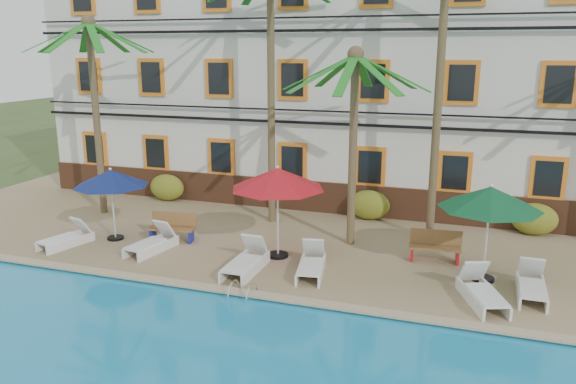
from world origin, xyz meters
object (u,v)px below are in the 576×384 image
(palm_d, at_px, (441,50))
(umbrella_blue, at_px, (111,178))
(lounger_e, at_px, (482,291))
(bench_right, at_px, (435,246))
(lounger_d, at_px, (311,264))
(palm_c, at_px, (354,117))
(bench_left, at_px, (172,227))
(lounger_b, at_px, (152,242))
(lounger_f, at_px, (532,286))
(lounger_a, at_px, (67,238))
(palm_b, at_px, (271,61))
(pool_ladder, at_px, (243,295))
(umbrella_red, at_px, (278,179))
(palm_a, at_px, (94,87))
(lounger_c, at_px, (246,261))
(umbrella_green, at_px, (490,198))

(palm_d, xyz_separation_m, umbrella_blue, (-9.85, -3.35, -4.02))
(lounger_e, relative_size, bench_right, 1.34)
(lounger_d, bearing_deg, palm_c, 80.06)
(palm_d, height_order, bench_left, palm_d)
(lounger_b, bearing_deg, bench_left, 85.20)
(lounger_f, height_order, bench_left, bench_left)
(lounger_a, relative_size, lounger_f, 0.98)
(palm_b, height_order, lounger_a, palm_b)
(palm_c, relative_size, lounger_b, 3.20)
(palm_b, relative_size, palm_d, 0.93)
(pool_ladder, bearing_deg, umbrella_red, 91.39)
(bench_left, bearing_deg, palm_d, 19.80)
(palm_a, bearing_deg, lounger_b, -37.68)
(lounger_c, bearing_deg, lounger_a, 178.35)
(umbrella_red, distance_m, lounger_f, 7.38)
(palm_d, relative_size, lounger_a, 5.18)
(lounger_b, bearing_deg, palm_a, 142.32)
(lounger_f, bearing_deg, lounger_a, -177.46)
(palm_b, bearing_deg, umbrella_red, -67.06)
(palm_d, xyz_separation_m, lounger_b, (-8.07, -3.96, -5.79))
(umbrella_red, relative_size, lounger_c, 1.40)
(umbrella_red, height_order, bench_left, umbrella_red)
(umbrella_red, bearing_deg, umbrella_blue, -178.06)
(palm_c, relative_size, lounger_f, 3.28)
(lounger_c, bearing_deg, lounger_e, -0.02)
(palm_a, distance_m, pool_ladder, 10.70)
(palm_c, distance_m, umbrella_green, 4.79)
(lounger_c, distance_m, bench_right, 5.60)
(pool_ladder, bearing_deg, palm_a, 146.75)
(palm_a, relative_size, pool_ladder, 9.82)
(palm_d, bearing_deg, lounger_b, -153.85)
(palm_b, height_order, bench_right, palm_b)
(palm_a, height_order, pool_ladder, palm_a)
(lounger_d, bearing_deg, umbrella_green, 12.92)
(palm_d, xyz_separation_m, lounger_f, (2.84, -3.78, -5.79))
(lounger_e, bearing_deg, lounger_a, 179.17)
(lounger_f, height_order, bench_right, bench_right)
(lounger_b, height_order, lounger_c, lounger_c)
(palm_b, bearing_deg, palm_a, -171.40)
(lounger_b, height_order, bench_left, bench_left)
(lounger_e, bearing_deg, lounger_f, 33.45)
(umbrella_blue, bearing_deg, lounger_b, -18.99)
(palm_a, bearing_deg, umbrella_blue, -47.81)
(palm_c, relative_size, bench_right, 4.03)
(lounger_c, bearing_deg, palm_a, 153.34)
(lounger_a, xyz_separation_m, lounger_d, (8.06, 0.26, 0.02))
(palm_b, xyz_separation_m, palm_d, (5.62, -0.18, 0.35))
(lounger_a, bearing_deg, lounger_b, 8.42)
(palm_c, xyz_separation_m, palm_d, (2.38, 1.31, 1.98))
(lounger_e, height_order, pool_ladder, lounger_e)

